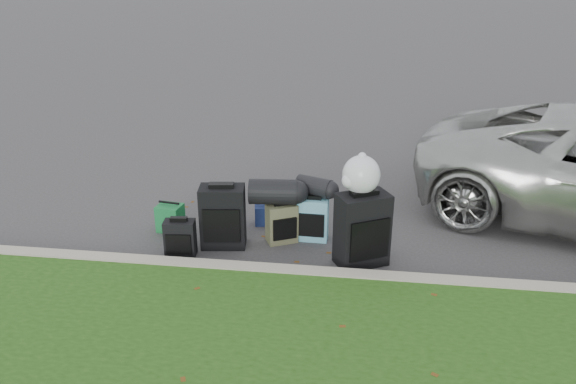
# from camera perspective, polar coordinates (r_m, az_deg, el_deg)

# --- Properties ---
(ground) EXTENTS (120.00, 120.00, 0.00)m
(ground) POSITION_cam_1_polar(r_m,az_deg,el_deg) (7.13, 0.59, -4.74)
(ground) COLOR #383535
(ground) RESTS_ON ground
(curb) EXTENTS (120.00, 0.18, 0.15)m
(curb) POSITION_cam_1_polar(r_m,az_deg,el_deg) (6.23, -0.53, -8.30)
(curb) COLOR #9E937F
(curb) RESTS_ON ground
(suitcase_small_black) EXTENTS (0.38, 0.23, 0.45)m
(suitcase_small_black) POSITION_cam_1_polar(r_m,az_deg,el_deg) (6.77, -10.90, -4.64)
(suitcase_small_black) COLOR black
(suitcase_small_black) RESTS_ON ground
(suitcase_large_black_left) EXTENTS (0.57, 0.39, 0.77)m
(suitcase_large_black_left) POSITION_cam_1_polar(r_m,az_deg,el_deg) (6.85, -6.64, -2.51)
(suitcase_large_black_left) COLOR black
(suitcase_large_black_left) RESTS_ON ground
(suitcase_olive) EXTENTS (0.43, 0.37, 0.50)m
(suitcase_olive) POSITION_cam_1_polar(r_m,az_deg,el_deg) (6.96, -0.65, -3.17)
(suitcase_olive) COLOR #47482F
(suitcase_olive) RESTS_ON ground
(suitcase_teal) EXTENTS (0.39, 0.24, 0.55)m
(suitcase_teal) POSITION_cam_1_polar(r_m,az_deg,el_deg) (7.01, 2.51, -2.76)
(suitcase_teal) COLOR teal
(suitcase_teal) RESTS_ON ground
(suitcase_large_black_right) EXTENTS (0.67, 0.57, 0.86)m
(suitcase_large_black_right) POSITION_cam_1_polar(r_m,az_deg,el_deg) (6.44, 7.54, -3.82)
(suitcase_large_black_right) COLOR black
(suitcase_large_black_right) RESTS_ON ground
(tote_green) EXTENTS (0.35, 0.29, 0.35)m
(tote_green) POSITION_cam_1_polar(r_m,az_deg,el_deg) (7.42, -11.87, -2.59)
(tote_green) COLOR #197135
(tote_green) RESTS_ON ground
(tote_navy) EXTENTS (0.27, 0.23, 0.26)m
(tote_navy) POSITION_cam_1_polar(r_m,az_deg,el_deg) (7.47, -2.45, -2.34)
(tote_navy) COLOR navy
(tote_navy) RESTS_ON ground
(duffel_left) EXTENTS (0.60, 0.36, 0.31)m
(duffel_left) POSITION_cam_1_polar(r_m,az_deg,el_deg) (6.82, -1.53, 0.02)
(duffel_left) COLOR black
(duffel_left) RESTS_ON suitcase_olive
(duffel_right) EXTENTS (0.49, 0.39, 0.24)m
(duffel_right) POSITION_cam_1_polar(r_m,az_deg,el_deg) (6.95, 2.68, 0.56)
(duffel_right) COLOR black
(duffel_right) RESTS_ON suitcase_teal
(trash_bag) EXTENTS (0.42, 0.42, 0.42)m
(trash_bag) POSITION_cam_1_polar(r_m,az_deg,el_deg) (6.24, 7.45, 1.74)
(trash_bag) COLOR white
(trash_bag) RESTS_ON suitcase_large_black_right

